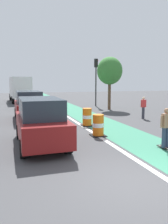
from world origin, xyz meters
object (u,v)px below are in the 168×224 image
object	(u,v)px
skateboarder_on_lane	(166,127)
parked_suv_second	(29,105)
traffic_barrel_mid	(87,117)
traffic_light_corner	(96,74)
parked_suv_nearest	(41,122)
street_tree_sidewalk	(110,71)
parked_sedan_third	(29,100)
traffic_barrel_front	(98,126)
delivery_truck_down_block	(20,88)
pedestrian_crossing	(143,107)

from	to	relation	value
skateboarder_on_lane	parked_suv_second	size ratio (longest dim) A/B	0.37
traffic_barrel_mid	traffic_light_corner	size ratio (longest dim) A/B	0.21
parked_suv_nearest	traffic_barrel_mid	bearing A→B (deg)	47.59
traffic_light_corner	street_tree_sidewalk	bearing A→B (deg)	-86.63
parked_sedan_third	traffic_barrel_front	xyz separation A→B (m)	(2.50, -12.91, -0.30)
parked_suv_nearest	traffic_barrel_mid	xyz separation A→B (m)	(3.26, 3.57, -0.50)
parked_suv_second	traffic_light_corner	xyz separation A→B (m)	(7.64, 6.91, 2.47)
parked_sedan_third	traffic_barrel_mid	distance (m)	10.62
skateboarder_on_lane	parked_suv_second	world-z (taller)	parked_suv_second
parked_suv_nearest	traffic_light_corner	xyz separation A→B (m)	(7.66, 13.88, 2.47)
parked_suv_nearest	traffic_light_corner	distance (m)	16.04
traffic_light_corner	skateboarder_on_lane	bearing A→B (deg)	-100.31
skateboarder_on_lane	parked_sedan_third	distance (m)	16.44
parked_sedan_third	delivery_truck_down_block	bearing A→B (deg)	94.09
skateboarder_on_lane	traffic_barrel_front	size ratio (longest dim) A/B	1.55
parked_sedan_third	street_tree_sidewalk	bearing A→B (deg)	-23.04
skateboarder_on_lane	pedestrian_crossing	distance (m)	7.62
parked_suv_nearest	parked_suv_second	xyz separation A→B (m)	(0.02, 6.97, 0.00)
traffic_barrel_mid	traffic_light_corner	bearing A→B (deg)	66.89
parked_suv_second	delivery_truck_down_block	bearing A→B (deg)	90.43
pedestrian_crossing	parked_suv_second	bearing A→B (deg)	165.07
skateboarder_on_lane	traffic_barrel_mid	distance (m)	5.84
skateboarder_on_lane	traffic_barrel_front	bearing A→B (deg)	121.28
traffic_light_corner	pedestrian_crossing	world-z (taller)	traffic_light_corner
parked_suv_second	traffic_light_corner	world-z (taller)	traffic_light_corner
delivery_truck_down_block	street_tree_sidewalk	distance (m)	13.63
delivery_truck_down_block	pedestrian_crossing	bearing A→B (deg)	-64.24
traffic_barrel_mid	street_tree_sidewalk	xyz separation A→B (m)	(4.59, 7.10, 3.14)
parked_sedan_third	traffic_light_corner	xyz separation A→B (m)	(7.19, 0.07, 2.67)
parked_suv_second	parked_sedan_third	size ratio (longest dim) A/B	1.12
traffic_light_corner	parked_suv_nearest	bearing A→B (deg)	-118.89
parked_sedan_third	pedestrian_crossing	world-z (taller)	parked_sedan_third
parked_suv_nearest	parked_sedan_third	xyz separation A→B (m)	(0.47, 13.80, -0.20)
parked_suv_second	parked_sedan_third	xyz separation A→B (m)	(0.45, 6.83, -0.20)
street_tree_sidewalk	parked_suv_nearest	bearing A→B (deg)	-126.35
parked_suv_nearest	traffic_barrel_mid	size ratio (longest dim) A/B	4.25
skateboarder_on_lane	traffic_light_corner	xyz separation A→B (m)	(2.90, 15.94, 2.59)
parked_sedan_third	delivery_truck_down_block	xyz separation A→B (m)	(-0.56, 7.79, 1.01)
parked_suv_second	pedestrian_crossing	world-z (taller)	parked_suv_second
traffic_light_corner	pedestrian_crossing	xyz separation A→B (m)	(0.34, -9.03, -2.64)
delivery_truck_down_block	skateboarder_on_lane	bearing A→B (deg)	-78.41
parked_suv_second	traffic_barrel_mid	world-z (taller)	parked_suv_second
parked_suv_second	traffic_light_corner	bearing A→B (deg)	42.12
skateboarder_on_lane	parked_suv_nearest	world-z (taller)	parked_suv_nearest
street_tree_sidewalk	traffic_barrel_front	bearing A→B (deg)	-116.55
delivery_truck_down_block	traffic_light_corner	distance (m)	11.06
skateboarder_on_lane	parked_suv_nearest	bearing A→B (deg)	156.58
traffic_barrel_front	traffic_barrel_mid	distance (m)	2.69
parked_suv_nearest	traffic_barrel_front	size ratio (longest dim) A/B	4.25
skateboarder_on_lane	traffic_light_corner	bearing A→B (deg)	79.69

